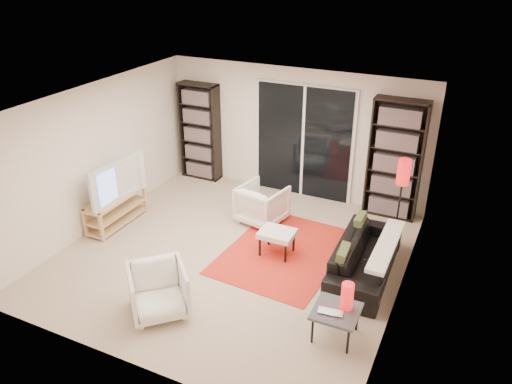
{
  "coord_description": "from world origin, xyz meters",
  "views": [
    {
      "loc": [
        3.1,
        -5.75,
        4.29
      ],
      "look_at": [
        0.25,
        0.3,
        1.0
      ],
      "focal_mm": 35.0,
      "sensor_mm": 36.0,
      "label": 1
    }
  ],
  "objects_px": {
    "bookshelf_left": "(200,132)",
    "armchair_back": "(262,204)",
    "armchair_front": "(158,291)",
    "sofa": "(365,257)",
    "side_table": "(336,313)",
    "floor_lamp": "(402,180)",
    "bookshelf_right": "(395,160)",
    "ottoman": "(277,235)",
    "tv_stand": "(116,210)"
  },
  "relations": [
    {
      "from": "armchair_back",
      "to": "armchair_front",
      "type": "xyz_separation_m",
      "value": [
        -0.2,
        -2.75,
        -0.01
      ]
    },
    {
      "from": "sofa",
      "to": "armchair_back",
      "type": "bearing_deg",
      "value": 67.07
    },
    {
      "from": "bookshelf_left",
      "to": "armchair_back",
      "type": "relative_size",
      "value": 2.64
    },
    {
      "from": "ottoman",
      "to": "bookshelf_left",
      "type": "bearing_deg",
      "value": 141.61
    },
    {
      "from": "tv_stand",
      "to": "armchair_back",
      "type": "bearing_deg",
      "value": 27.02
    },
    {
      "from": "ottoman",
      "to": "floor_lamp",
      "type": "height_order",
      "value": "floor_lamp"
    },
    {
      "from": "bookshelf_left",
      "to": "sofa",
      "type": "relative_size",
      "value": 1.02
    },
    {
      "from": "bookshelf_left",
      "to": "tv_stand",
      "type": "distance_m",
      "value": 2.44
    },
    {
      "from": "bookshelf_left",
      "to": "floor_lamp",
      "type": "relative_size",
      "value": 1.33
    },
    {
      "from": "sofa",
      "to": "floor_lamp",
      "type": "distance_m",
      "value": 1.33
    },
    {
      "from": "tv_stand",
      "to": "sofa",
      "type": "xyz_separation_m",
      "value": [
        4.21,
        0.35,
        0.02
      ]
    },
    {
      "from": "bookshelf_right",
      "to": "bookshelf_left",
      "type": "bearing_deg",
      "value": 180.0
    },
    {
      "from": "ottoman",
      "to": "side_table",
      "type": "xyz_separation_m",
      "value": [
        1.36,
        -1.38,
        0.02
      ]
    },
    {
      "from": "bookshelf_right",
      "to": "armchair_front",
      "type": "xyz_separation_m",
      "value": [
        -2.14,
        -3.94,
        -0.72
      ]
    },
    {
      "from": "bookshelf_right",
      "to": "armchair_front",
      "type": "height_order",
      "value": "bookshelf_right"
    },
    {
      "from": "sofa",
      "to": "ottoman",
      "type": "bearing_deg",
      "value": 90.78
    },
    {
      "from": "bookshelf_left",
      "to": "floor_lamp",
      "type": "bearing_deg",
      "value": -13.13
    },
    {
      "from": "bookshelf_left",
      "to": "floor_lamp",
      "type": "distance_m",
      "value": 4.26
    },
    {
      "from": "tv_stand",
      "to": "sofa",
      "type": "bearing_deg",
      "value": 4.76
    },
    {
      "from": "armchair_back",
      "to": "floor_lamp",
      "type": "distance_m",
      "value": 2.37
    },
    {
      "from": "side_table",
      "to": "floor_lamp",
      "type": "relative_size",
      "value": 0.38
    },
    {
      "from": "sofa",
      "to": "armchair_back",
      "type": "relative_size",
      "value": 2.59
    },
    {
      "from": "bookshelf_right",
      "to": "armchair_front",
      "type": "relative_size",
      "value": 2.89
    },
    {
      "from": "bookshelf_right",
      "to": "tv_stand",
      "type": "bearing_deg",
      "value": -150.84
    },
    {
      "from": "armchair_back",
      "to": "ottoman",
      "type": "xyz_separation_m",
      "value": [
        0.63,
        -0.84,
        0.01
      ]
    },
    {
      "from": "tv_stand",
      "to": "ottoman",
      "type": "height_order",
      "value": "tv_stand"
    },
    {
      "from": "tv_stand",
      "to": "sofa",
      "type": "relative_size",
      "value": 0.64
    },
    {
      "from": "bookshelf_right",
      "to": "side_table",
      "type": "relative_size",
      "value": 3.81
    },
    {
      "from": "bookshelf_left",
      "to": "armchair_back",
      "type": "height_order",
      "value": "bookshelf_left"
    },
    {
      "from": "tv_stand",
      "to": "ottoman",
      "type": "bearing_deg",
      "value": 5.93
    },
    {
      "from": "armchair_back",
      "to": "ottoman",
      "type": "height_order",
      "value": "armchair_back"
    },
    {
      "from": "bookshelf_left",
      "to": "armchair_back",
      "type": "xyz_separation_m",
      "value": [
        1.92,
        -1.19,
        -0.64
      ]
    },
    {
      "from": "bookshelf_right",
      "to": "side_table",
      "type": "height_order",
      "value": "bookshelf_right"
    },
    {
      "from": "bookshelf_right",
      "to": "sofa",
      "type": "bearing_deg",
      "value": -88.3
    },
    {
      "from": "armchair_back",
      "to": "ottoman",
      "type": "relative_size",
      "value": 1.39
    },
    {
      "from": "tv_stand",
      "to": "bookshelf_right",
      "type": "bearing_deg",
      "value": 29.16
    },
    {
      "from": "tv_stand",
      "to": "ottoman",
      "type": "distance_m",
      "value": 2.87
    },
    {
      "from": "bookshelf_left",
      "to": "sofa",
      "type": "bearing_deg",
      "value": -26.71
    },
    {
      "from": "armchair_back",
      "to": "side_table",
      "type": "height_order",
      "value": "armchair_back"
    },
    {
      "from": "bookshelf_left",
      "to": "bookshelf_right",
      "type": "distance_m",
      "value": 3.85
    },
    {
      "from": "armchair_back",
      "to": "side_table",
      "type": "distance_m",
      "value": 2.98
    },
    {
      "from": "ottoman",
      "to": "tv_stand",
      "type": "bearing_deg",
      "value": -174.07
    },
    {
      "from": "bookshelf_right",
      "to": "floor_lamp",
      "type": "xyz_separation_m",
      "value": [
        0.29,
        -0.97,
        0.08
      ]
    },
    {
      "from": "floor_lamp",
      "to": "bookshelf_right",
      "type": "bearing_deg",
      "value": 106.84
    },
    {
      "from": "armchair_front",
      "to": "side_table",
      "type": "height_order",
      "value": "armchair_front"
    },
    {
      "from": "ottoman",
      "to": "sofa",
      "type": "bearing_deg",
      "value": 2.29
    },
    {
      "from": "sofa",
      "to": "side_table",
      "type": "distance_m",
      "value": 1.44
    },
    {
      "from": "armchair_front",
      "to": "floor_lamp",
      "type": "relative_size",
      "value": 0.5
    },
    {
      "from": "tv_stand",
      "to": "side_table",
      "type": "relative_size",
      "value": 2.23
    },
    {
      "from": "ottoman",
      "to": "armchair_back",
      "type": "bearing_deg",
      "value": 127.22
    }
  ]
}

